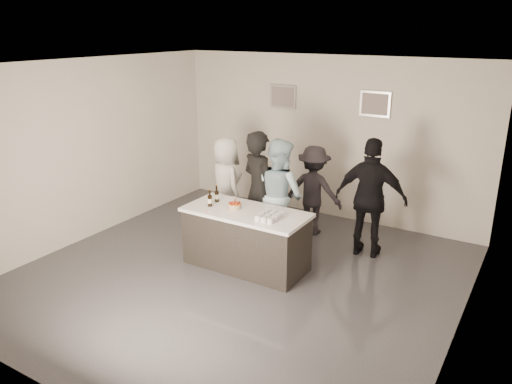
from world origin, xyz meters
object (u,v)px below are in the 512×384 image
(cake, at_px, (235,206))
(bar_counter, at_px, (246,239))
(person_guest_back, at_px, (313,190))
(person_guest_right, at_px, (371,198))
(person_main_black, at_px, (259,191))
(beer_bottle_a, at_px, (217,194))
(beer_bottle_b, at_px, (210,198))
(person_main_blue, at_px, (279,195))
(person_guest_left, at_px, (226,184))

(cake, bearing_deg, bar_counter, 2.13)
(person_guest_back, bearing_deg, person_guest_right, 156.15)
(person_guest_right, bearing_deg, bar_counter, 37.25)
(cake, xyz_separation_m, person_main_black, (-0.02, 0.72, 0.04))
(person_main_black, bearing_deg, person_guest_back, -92.37)
(person_main_black, height_order, person_guest_back, person_main_black)
(beer_bottle_a, distance_m, person_guest_right, 2.38)
(beer_bottle_b, relative_size, person_main_blue, 0.14)
(beer_bottle_a, relative_size, beer_bottle_b, 1.00)
(bar_counter, relative_size, person_guest_right, 0.98)
(person_guest_right, bearing_deg, beer_bottle_b, 30.08)
(beer_bottle_b, bearing_deg, person_main_blue, 55.80)
(bar_counter, distance_m, person_guest_back, 1.77)
(cake, bearing_deg, person_main_blue, 71.84)
(beer_bottle_b, xyz_separation_m, person_main_black, (0.36, 0.83, -0.06))
(person_main_black, distance_m, person_guest_back, 1.13)
(cake, xyz_separation_m, beer_bottle_b, (-0.38, -0.11, 0.09))
(beer_bottle_b, bearing_deg, bar_counter, 11.39)
(beer_bottle_a, bearing_deg, person_guest_back, 61.16)
(beer_bottle_b, relative_size, person_main_black, 0.13)
(bar_counter, distance_m, cake, 0.52)
(bar_counter, xyz_separation_m, person_guest_left, (-1.09, 1.08, 0.39))
(beer_bottle_b, bearing_deg, person_guest_left, 113.79)
(beer_bottle_a, height_order, beer_bottle_b, same)
(beer_bottle_a, distance_m, person_main_black, 0.73)
(cake, relative_size, person_main_blue, 0.11)
(cake, distance_m, person_main_black, 0.72)
(cake, distance_m, beer_bottle_b, 0.40)
(person_main_blue, xyz_separation_m, person_guest_back, (0.20, 0.86, -0.13))
(cake, relative_size, person_guest_left, 0.12)
(bar_counter, xyz_separation_m, person_main_blue, (0.09, 0.85, 0.47))
(bar_counter, xyz_separation_m, beer_bottle_a, (-0.60, 0.10, 0.58))
(cake, distance_m, beer_bottle_a, 0.43)
(cake, relative_size, beer_bottle_a, 0.76)
(person_guest_right, bearing_deg, beer_bottle_a, 25.43)
(person_main_black, height_order, person_guest_right, person_main_black)
(beer_bottle_a, xyz_separation_m, person_guest_right, (2.02, 1.26, -0.08))
(person_guest_left, bearing_deg, bar_counter, 166.64)
(person_guest_left, xyz_separation_m, person_guest_right, (2.52, 0.28, 0.11))
(bar_counter, relative_size, person_main_black, 0.96)
(person_guest_left, relative_size, person_guest_back, 1.07)
(person_main_black, relative_size, person_guest_left, 1.16)
(person_main_black, relative_size, person_main_blue, 1.06)
(cake, distance_m, person_main_blue, 0.90)
(bar_counter, relative_size, person_guest_back, 1.19)
(person_main_blue, distance_m, person_guest_left, 1.20)
(person_guest_right, bearing_deg, person_main_black, 15.11)
(beer_bottle_b, relative_size, person_guest_back, 0.17)
(beer_bottle_a, bearing_deg, person_guest_right, 31.83)
(beer_bottle_b, height_order, person_guest_back, person_guest_back)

